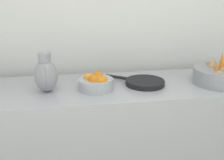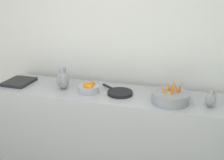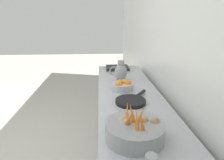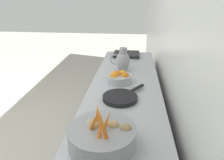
{
  "view_description": "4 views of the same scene",
  "coord_description": "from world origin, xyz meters",
  "px_view_note": "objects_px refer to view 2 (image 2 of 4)",
  "views": [
    {
      "loc": [
        0.01,
        -0.35,
        1.48
      ],
      "look_at": [
        -1.37,
        -0.13,
        1.02
      ],
      "focal_mm": 37.9,
      "sensor_mm": 36.0,
      "label": 1
    },
    {
      "loc": [
        1.01,
        0.79,
        1.99
      ],
      "look_at": [
        -1.46,
        0.05,
        1.1
      ],
      "focal_mm": 41.67,
      "sensor_mm": 36.0,
      "label": 2
    },
    {
      "loc": [
        -1.23,
        1.69,
        1.65
      ],
      "look_at": [
        -1.34,
        -0.05,
        1.1
      ],
      "focal_mm": 30.74,
      "sensor_mm": 36.0,
      "label": 3
    },
    {
      "loc": [
        -1.59,
        1.57,
        1.7
      ],
      "look_at": [
        -1.41,
        -0.07,
        1.01
      ],
      "focal_mm": 33.38,
      "sensor_mm": 36.0,
      "label": 4
    }
  ],
  "objects_px": {
    "orange_bowl": "(89,88)",
    "metal_pitcher_tall": "(63,79)",
    "skillet_on_counter": "(120,93)",
    "vegetable_colander": "(170,97)",
    "metal_pitcher_short": "(211,99)"
  },
  "relations": [
    {
      "from": "metal_pitcher_tall",
      "to": "skillet_on_counter",
      "type": "xyz_separation_m",
      "value": [
        -0.02,
        0.66,
        -0.1
      ]
    },
    {
      "from": "metal_pitcher_tall",
      "to": "skillet_on_counter",
      "type": "distance_m",
      "value": 0.67
    },
    {
      "from": "vegetable_colander",
      "to": "metal_pitcher_tall",
      "type": "xyz_separation_m",
      "value": [
        -0.04,
        -1.2,
        0.05
      ]
    },
    {
      "from": "orange_bowl",
      "to": "skillet_on_counter",
      "type": "distance_m",
      "value": 0.35
    },
    {
      "from": "orange_bowl",
      "to": "metal_pitcher_tall",
      "type": "distance_m",
      "value": 0.32
    },
    {
      "from": "vegetable_colander",
      "to": "orange_bowl",
      "type": "bearing_deg",
      "value": -91.5
    },
    {
      "from": "orange_bowl",
      "to": "metal_pitcher_short",
      "type": "xyz_separation_m",
      "value": [
        0.02,
        1.26,
        0.03
      ]
    },
    {
      "from": "orange_bowl",
      "to": "metal_pitcher_tall",
      "type": "relative_size",
      "value": 0.9
    },
    {
      "from": "orange_bowl",
      "to": "metal_pitcher_tall",
      "type": "xyz_separation_m",
      "value": [
        -0.01,
        -0.32,
        0.07
      ]
    },
    {
      "from": "vegetable_colander",
      "to": "orange_bowl",
      "type": "relative_size",
      "value": 1.63
    },
    {
      "from": "vegetable_colander",
      "to": "skillet_on_counter",
      "type": "height_order",
      "value": "vegetable_colander"
    },
    {
      "from": "metal_pitcher_tall",
      "to": "metal_pitcher_short",
      "type": "relative_size",
      "value": 1.46
    },
    {
      "from": "orange_bowl",
      "to": "metal_pitcher_short",
      "type": "relative_size",
      "value": 1.32
    },
    {
      "from": "orange_bowl",
      "to": "vegetable_colander",
      "type": "bearing_deg",
      "value": 88.5
    },
    {
      "from": "vegetable_colander",
      "to": "skillet_on_counter",
      "type": "bearing_deg",
      "value": -96.56
    }
  ]
}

